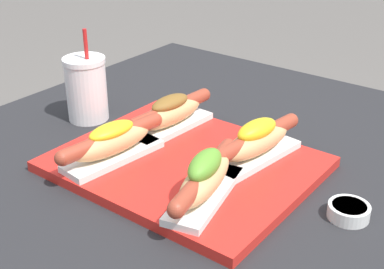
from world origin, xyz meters
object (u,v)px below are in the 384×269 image
hot_dog_1 (205,178)px  hot_dog_3 (256,142)px  hot_dog_0 (112,142)px  hot_dog_2 (170,113)px  serving_tray (185,164)px  sauce_bowl (349,211)px  drink_cup (86,89)px

hot_dog_1 → hot_dog_3: bearing=90.6°
hot_dog_0 → hot_dog_2: (0.00, 0.15, 0.00)m
hot_dog_0 → hot_dog_3: (0.19, 0.15, 0.00)m
serving_tray → hot_dog_0: (-0.10, -0.07, 0.04)m
sauce_bowl → drink_cup: drink_cup is taller
hot_dog_3 → sauce_bowl: (0.19, -0.04, -0.04)m
hot_dog_2 → sauce_bowl: 0.38m
hot_dog_0 → hot_dog_3: size_ratio=1.00×
hot_dog_3 → sauce_bowl: hot_dog_3 is taller
hot_dog_0 → sauce_bowl: size_ratio=3.57×
hot_dog_3 → sauce_bowl: bearing=-12.5°
serving_tray → hot_dog_2: 0.13m
serving_tray → hot_dog_1: hot_dog_1 is taller
hot_dog_1 → hot_dog_2: hot_dog_1 is taller
serving_tray → drink_cup: bearing=171.5°
hot_dog_0 → sauce_bowl: bearing=15.5°
hot_dog_0 → sauce_bowl: hot_dog_0 is taller
hot_dog_1 → sauce_bowl: bearing=30.6°
hot_dog_3 → hot_dog_0: bearing=-143.0°
sauce_bowl → drink_cup: bearing=178.9°
hot_dog_1 → drink_cup: bearing=162.7°
sauce_bowl → serving_tray: bearing=-173.4°
serving_tray → hot_dog_3: bearing=37.6°
hot_dog_3 → serving_tray: bearing=-142.4°
serving_tray → hot_dog_3: (0.10, 0.07, 0.04)m
serving_tray → hot_dog_1: (0.10, -0.08, 0.04)m
hot_dog_0 → hot_dog_3: 0.24m
serving_tray → hot_dog_2: hot_dog_2 is taller
drink_cup → sauce_bowl: bearing=-1.1°
sauce_bowl → hot_dog_1: bearing=-149.4°
hot_dog_0 → sauce_bowl: (0.38, 0.11, -0.04)m
serving_tray → hot_dog_1: bearing=-38.3°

